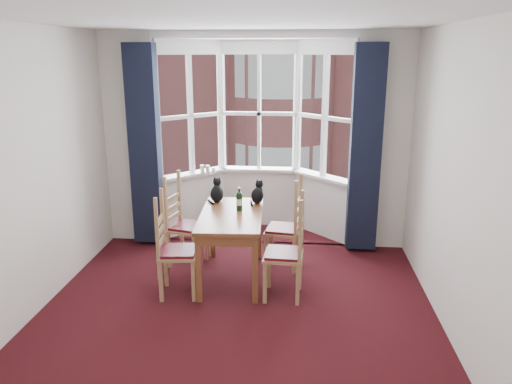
# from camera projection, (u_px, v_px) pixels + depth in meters

# --- Properties ---
(floor) EXTENTS (4.50, 4.50, 0.00)m
(floor) POSITION_uv_depth(u_px,v_px,m) (233.00, 327.00, 4.77)
(floor) COLOR black
(floor) RESTS_ON ground
(ceiling) EXTENTS (4.50, 4.50, 0.00)m
(ceiling) POSITION_uv_depth(u_px,v_px,m) (229.00, 18.00, 4.01)
(ceiling) COLOR white
(ceiling) RESTS_ON floor
(wall_left) EXTENTS (0.00, 4.50, 4.50)m
(wall_left) POSITION_uv_depth(u_px,v_px,m) (14.00, 181.00, 4.56)
(wall_left) COLOR silver
(wall_left) RESTS_ON floor
(wall_right) EXTENTS (0.00, 4.50, 4.50)m
(wall_right) POSITION_uv_depth(u_px,v_px,m) (465.00, 191.00, 4.22)
(wall_right) COLOR silver
(wall_right) RESTS_ON floor
(wall_near) EXTENTS (4.00, 0.00, 4.00)m
(wall_near) POSITION_uv_depth(u_px,v_px,m) (163.00, 315.00, 2.23)
(wall_near) COLOR silver
(wall_near) RESTS_ON floor
(wall_back_pier_left) EXTENTS (0.70, 0.12, 2.80)m
(wall_back_pier_left) POSITION_uv_depth(u_px,v_px,m) (132.00, 140.00, 6.69)
(wall_back_pier_left) COLOR silver
(wall_back_pier_left) RESTS_ON floor
(wall_back_pier_right) EXTENTS (0.70, 0.12, 2.80)m
(wall_back_pier_right) POSITION_uv_depth(u_px,v_px,m) (382.00, 143.00, 6.41)
(wall_back_pier_right) COLOR silver
(wall_back_pier_right) RESTS_ON floor
(bay_window) EXTENTS (2.76, 0.94, 2.80)m
(bay_window) POSITION_uv_depth(u_px,v_px,m) (258.00, 135.00, 7.03)
(bay_window) COLOR white
(bay_window) RESTS_ON floor
(curtain_left) EXTENTS (0.38, 0.22, 2.60)m
(curtain_left) POSITION_uv_depth(u_px,v_px,m) (145.00, 146.00, 6.51)
(curtain_left) COLOR black
(curtain_left) RESTS_ON floor
(curtain_right) EXTENTS (0.38, 0.22, 2.60)m
(curtain_right) POSITION_uv_depth(u_px,v_px,m) (365.00, 150.00, 6.27)
(curtain_right) COLOR black
(curtain_right) RESTS_ON floor
(dining_table) EXTENTS (0.75, 1.32, 0.78)m
(dining_table) POSITION_uv_depth(u_px,v_px,m) (231.00, 223.00, 5.64)
(dining_table) COLOR brown
(dining_table) RESTS_ON floor
(chair_left_near) EXTENTS (0.44, 0.46, 0.92)m
(chair_left_near) POSITION_uv_depth(u_px,v_px,m) (170.00, 253.00, 5.30)
(chair_left_near) COLOR #A1794E
(chair_left_near) RESTS_ON floor
(chair_left_far) EXTENTS (0.48, 0.50, 0.92)m
(chair_left_far) POSITION_uv_depth(u_px,v_px,m) (181.00, 227.00, 6.09)
(chair_left_far) COLOR #A1794E
(chair_left_far) RESTS_ON floor
(chair_right_near) EXTENTS (0.42, 0.44, 0.92)m
(chair_right_near) POSITION_uv_depth(u_px,v_px,m) (292.00, 256.00, 5.23)
(chair_right_near) COLOR #A1794E
(chair_right_near) RESTS_ON floor
(chair_right_far) EXTENTS (0.46, 0.47, 0.92)m
(chair_right_far) POSITION_uv_depth(u_px,v_px,m) (290.00, 231.00, 5.97)
(chair_right_far) COLOR #A1794E
(chair_right_far) RESTS_ON floor
(cat_left) EXTENTS (0.18, 0.24, 0.30)m
(cat_left) POSITION_uv_depth(u_px,v_px,m) (217.00, 192.00, 6.03)
(cat_left) COLOR black
(cat_left) RESTS_ON dining_table
(cat_right) EXTENTS (0.20, 0.24, 0.29)m
(cat_right) POSITION_uv_depth(u_px,v_px,m) (257.00, 194.00, 5.98)
(cat_right) COLOR black
(cat_right) RESTS_ON dining_table
(wine_bottle) EXTENTS (0.07, 0.07, 0.27)m
(wine_bottle) POSITION_uv_depth(u_px,v_px,m) (239.00, 200.00, 5.69)
(wine_bottle) COLOR black
(wine_bottle) RESTS_ON dining_table
(candle_tall) EXTENTS (0.06, 0.06, 0.12)m
(candle_tall) POSITION_uv_depth(u_px,v_px,m) (202.00, 169.00, 7.08)
(candle_tall) COLOR white
(candle_tall) RESTS_ON bay_window
(candle_short) EXTENTS (0.06, 0.06, 0.11)m
(candle_short) POSITION_uv_depth(u_px,v_px,m) (208.00, 169.00, 7.10)
(candle_short) COLOR white
(candle_short) RESTS_ON bay_window
(candle_extra) EXTENTS (0.05, 0.05, 0.07)m
(candle_extra) POSITION_uv_depth(u_px,v_px,m) (213.00, 170.00, 7.12)
(candle_extra) COLOR white
(candle_extra) RESTS_ON bay_window
(street) EXTENTS (80.00, 80.00, 0.00)m
(street) POSITION_uv_depth(u_px,v_px,m) (291.00, 170.00, 37.32)
(street) COLOR #333335
(street) RESTS_ON ground
(tenement_building) EXTENTS (18.40, 7.80, 15.20)m
(tenement_building) POSITION_uv_depth(u_px,v_px,m) (284.00, 79.00, 17.77)
(tenement_building) COLOR #954F4D
(tenement_building) RESTS_ON street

